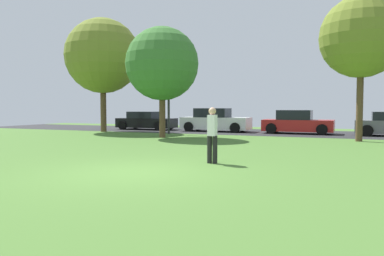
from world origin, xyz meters
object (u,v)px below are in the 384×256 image
object	(u,v)px
parked_car_black	(146,121)
birch_tree_lone	(162,64)
street_lamp_post	(169,96)
oak_tree_center	(103,56)
person_bystander	(212,133)
oak_tree_right	(361,37)
parked_car_red	(297,123)
parked_car_white	(215,121)

from	to	relation	value
parked_car_black	birch_tree_lone	bearing A→B (deg)	-53.06
street_lamp_post	oak_tree_center	bearing A→B (deg)	176.38
oak_tree_center	person_bystander	bearing A→B (deg)	-42.16
oak_tree_center	person_bystander	distance (m)	15.87
oak_tree_center	oak_tree_right	world-z (taller)	oak_tree_center
oak_tree_center	street_lamp_post	world-z (taller)	oak_tree_center
street_lamp_post	parked_car_red	bearing A→B (deg)	26.63
birch_tree_lone	parked_car_white	bearing A→B (deg)	81.45
oak_tree_right	parked_car_red	distance (m)	6.88
parked_car_white	oak_tree_right	bearing A→B (deg)	-25.63
parked_car_black	street_lamp_post	xyz separation A→B (m)	(3.58, -3.48, 1.65)
parked_car_red	street_lamp_post	bearing A→B (deg)	-153.37
oak_tree_right	person_bystander	size ratio (longest dim) A/B	4.22
birch_tree_lone	parked_car_red	distance (m)	9.11
parked_car_black	parked_car_red	distance (m)	10.56
birch_tree_lone	oak_tree_right	size ratio (longest dim) A/B	0.86
birch_tree_lone	parked_car_black	world-z (taller)	birch_tree_lone
birch_tree_lone	parked_car_black	size ratio (longest dim) A/B	1.39
birch_tree_lone	person_bystander	xyz separation A→B (m)	(5.61, -7.61, -3.00)
birch_tree_lone	parked_car_white	xyz separation A→B (m)	(0.87, 5.81, -3.18)
birch_tree_lone	street_lamp_post	bearing A→B (deg)	109.09
birch_tree_lone	oak_tree_right	bearing A→B (deg)	9.75
oak_tree_right	parked_car_black	bearing A→B (deg)	163.22
oak_tree_center	parked_car_black	xyz separation A→B (m)	(1.36, 3.16, -4.32)
person_bystander	street_lamp_post	world-z (taller)	street_lamp_post
oak_tree_center	parked_car_white	bearing A→B (deg)	25.18
person_bystander	parked_car_white	distance (m)	14.23
parked_car_black	parked_car_red	world-z (taller)	parked_car_red
oak_tree_center	parked_car_red	distance (m)	13.06
person_bystander	parked_car_white	xyz separation A→B (m)	(-4.74, 13.42, -0.19)
birch_tree_lone	parked_car_white	size ratio (longest dim) A/B	1.29
parked_car_white	oak_tree_center	bearing A→B (deg)	-154.82
oak_tree_right	parked_car_red	size ratio (longest dim) A/B	1.63
oak_tree_right	parked_car_white	bearing A→B (deg)	154.37
oak_tree_center	oak_tree_right	xyz separation A→B (m)	(15.33, -1.05, -0.06)
birch_tree_lone	parked_car_black	distance (m)	8.03
person_bystander	parked_car_white	size ratio (longest dim) A/B	0.36
parked_car_white	street_lamp_post	distance (m)	4.13
person_bystander	parked_car_red	distance (m)	13.50
birch_tree_lone	parked_car_black	bearing A→B (deg)	126.94
oak_tree_center	parked_car_white	world-z (taller)	oak_tree_center
oak_tree_right	street_lamp_post	distance (m)	10.74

